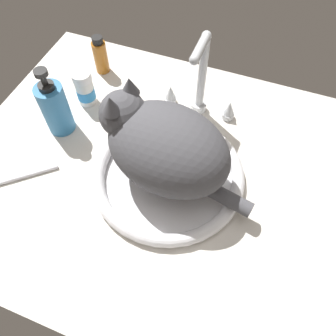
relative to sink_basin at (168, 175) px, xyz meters
The scene contains 8 objects.
countertop 3.23cm from the sink_basin, 59.11° to the left, with size 101.40×76.53×3.00cm, color silver.
sink_basin is the anchor object (origin of this frame).
faucet 23.20cm from the sink_basin, 90.00° to the left, with size 19.06×11.20×23.18cm.
cat 10.32cm from the sink_basin, 168.38° to the left, with size 35.68×24.41×19.30cm.
amber_bottle 41.21cm from the sink_basin, 137.97° to the left, with size 3.88×3.88×10.94cm.
pill_bottle 32.38cm from the sink_basin, 152.60° to the left, with size 4.85×4.85×9.68cm.
soap_pump_bottle 31.24cm from the sink_basin, behind, with size 6.51×6.51×18.20cm.
toothbrush 33.71cm from the sink_basin, 158.74° to the right, with size 12.97×11.45×1.70cm.
Camera 1 is at (13.30, -38.55, 67.86)cm, focal length 35.45 mm.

